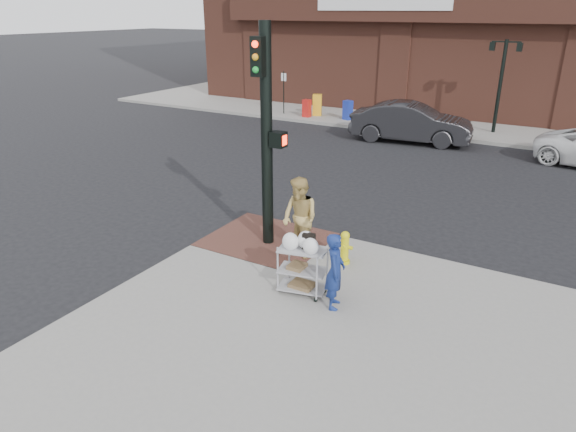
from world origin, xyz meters
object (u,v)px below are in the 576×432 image
Objects in this scene: traffic_signal_pole at (267,132)px; sedan_dark at (411,123)px; utility_cart at (303,266)px; lamp_post at (501,76)px; woman_blue at (335,271)px; fire_hydrant at (345,247)px; pedestrian_tan at (300,218)px.

traffic_signal_pole reaches higher than sedan_dark.
sedan_dark is 13.92m from utility_cart.
lamp_post is 16.97m from utility_cart.
lamp_post is 2.69× the size of woman_blue.
utility_cart reaches higher than fire_hydrant.
pedestrian_tan is (0.98, -0.23, -1.76)m from traffic_signal_pole.
utility_cart is (2.24, -13.73, -0.11)m from sedan_dark.
sedan_dark is at bearing -132.90° from lamp_post.
utility_cart is at bearing 59.29° from woman_blue.
pedestrian_tan is 1.44× the size of utility_cart.
fire_hydrant is (1.04, 0.17, -0.53)m from pedestrian_tan.
lamp_post is at bearing 80.76° from traffic_signal_pole.
pedestrian_tan is at bearing 121.06° from utility_cart.
sedan_dark is (-2.90, -3.12, -1.78)m from lamp_post.
sedan_dark is (-3.00, 13.89, -0.06)m from woman_blue.
lamp_post is 15.61m from pedestrian_tan.
lamp_post is 2.18× the size of pedestrian_tan.
lamp_post is at bearing 88.26° from fire_hydrant.
lamp_post is 0.79× the size of sedan_dark.
woman_blue is 0.81× the size of pedestrian_tan.
traffic_signal_pole is 3.37× the size of woman_blue.
woman_blue is at bearing -71.64° from fire_hydrant.
fire_hydrant is at bearing -1.19° from woman_blue.
lamp_post is at bearing -19.19° from woman_blue.
woman_blue is 0.29× the size of sedan_dark.
lamp_post is 17.09m from woman_blue.
traffic_signal_pole is 0.99× the size of sedan_dark.
woman_blue is at bearing -11.17° from utility_cart.
lamp_post is at bearing -50.10° from sedan_dark.
sedan_dark is 3.97× the size of utility_cart.
sedan_dark is 12.41m from fire_hydrant.
fire_hydrant is (-0.46, -15.29, -2.08)m from lamp_post.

